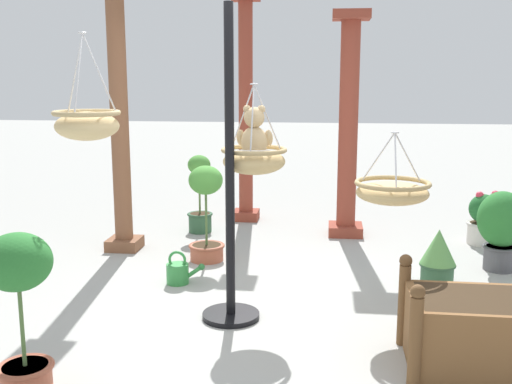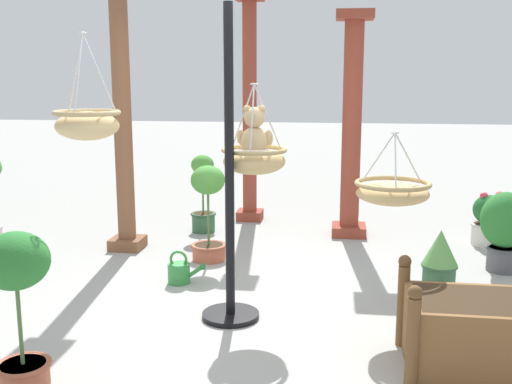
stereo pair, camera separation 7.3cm
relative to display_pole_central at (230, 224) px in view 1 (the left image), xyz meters
name	(u,v)px [view 1 (the left image)]	position (x,y,z in m)	size (l,w,h in m)	color
ground_plane	(257,311)	(0.19, 0.15, -0.74)	(40.00, 40.00, 0.00)	#9E9E99
display_pole_central	(230,224)	(0.00, 0.00, 0.00)	(0.44, 0.44, 2.40)	black
hanging_basket_with_teddy	(254,159)	(0.15, 0.25, 0.46)	(0.51, 0.51, 0.69)	tan
teddy_bear	(254,136)	(0.15, 0.27, 0.64)	(0.28, 0.25, 0.41)	tan
hanging_basket_left_high	(87,124)	(-0.99, -0.21, 0.76)	(0.48, 0.48, 0.75)	tan
hanging_basket_right_low	(392,191)	(1.20, 0.17, 0.25)	(0.57, 0.57, 0.54)	tan
greenhouse_pillar_left	(348,130)	(0.94, 2.63, 0.48)	(0.41, 0.41, 2.54)	brown
greenhouse_pillar_right	(246,114)	(-0.32, 3.25, 0.63)	(0.34, 0.34, 2.84)	brown
greenhouse_pillar_far_back	(119,118)	(-1.44, 1.74, 0.67)	(0.36, 0.36, 2.92)	brown
wooden_planter_box	(478,330)	(1.68, -0.63, -0.48)	(0.95, 0.71, 0.65)	brown
potted_plant_flowering_red	(483,219)	(2.44, 2.41, -0.46)	(0.36, 0.36, 0.61)	beige
potted_plant_bushy_green	(502,226)	(2.37, 1.47, -0.31)	(0.46, 0.46, 0.77)	#4C4C51
potted_plant_small_succulent	(206,210)	(-0.48, 1.45, -0.22)	(0.37, 0.37, 0.97)	#AD563D
potted_plant_conical_shrub	(200,197)	(-0.78, 2.56, -0.31)	(0.31, 0.31, 0.93)	#2D5638
potted_plant_trailing_ivy	(438,257)	(1.70, 0.96, -0.48)	(0.32, 0.32, 0.51)	#2D5638
potted_plant_broad_leaf	(20,296)	(-1.01, -1.26, -0.14)	(0.39, 0.39, 0.97)	#AD563D
watering_can	(179,272)	(-0.59, 0.73, -0.64)	(0.35, 0.20, 0.30)	#338C3F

